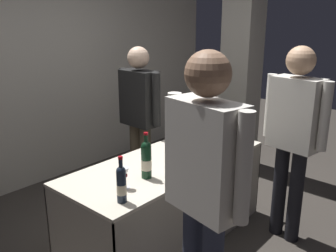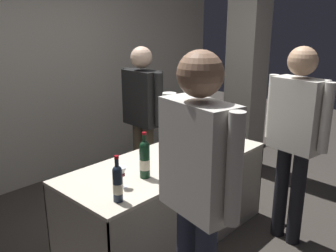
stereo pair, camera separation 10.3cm
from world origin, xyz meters
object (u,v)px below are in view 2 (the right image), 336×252
Objects in this scene: concrete_pillar at (248,45)px; featured_wine_bottle at (145,159)px; vendor_presenter at (142,109)px; taster_foreground_right at (296,130)px; display_bottle_0 at (203,125)px; wine_glass_near_vendor at (122,173)px; tasting_table at (168,184)px.

featured_wine_bottle is (-2.31, -0.56, -0.69)m from concrete_pillar.
taster_foreground_right is (0.27, -1.56, 0.04)m from vendor_presenter.
taster_foreground_right reaches higher than display_bottle_0.
wine_glass_near_vendor is 0.09× the size of vendor_presenter.
taster_foreground_right is (1.31, -0.66, 0.16)m from wine_glass_near_vendor.
concrete_pillar is at bearing 12.63° from wine_glass_near_vendor.
display_bottle_0 is 2.26× the size of wine_glass_near_vendor.
display_bottle_0 is 0.69m from vendor_presenter.
display_bottle_0 is 0.21× the size of vendor_presenter.
featured_wine_bottle is 1.21m from vendor_presenter.
display_bottle_0 is 0.91m from taster_foreground_right.
display_bottle_0 is at bearing 19.16° from vendor_presenter.
tasting_table is at bearing -169.29° from display_bottle_0.
taster_foreground_right is (0.08, -0.89, 0.12)m from display_bottle_0.
concrete_pillar reaches higher than featured_wine_bottle.
featured_wine_bottle is at bearing 67.07° from taster_foreground_right.
featured_wine_bottle reaches higher than display_bottle_0.
tasting_table is 12.24× the size of wine_glass_near_vendor.
vendor_presenter reaches higher than wine_glass_near_vendor.
tasting_table is 5.41× the size of display_bottle_0.
tasting_table is 1.01m from vendor_presenter.
wine_glass_near_vendor is at bearing -177.98° from featured_wine_bottle.
display_bottle_0 is (0.63, 0.12, 0.37)m from tasting_table.
vendor_presenter is (0.44, 0.78, 0.45)m from tasting_table.
concrete_pillar is 1.83m from taster_foreground_right.
vendor_presenter is at bearing 18.39° from taster_foreground_right.
taster_foreground_right reaches higher than wine_glass_near_vendor.
vendor_presenter is at bearing 167.54° from concrete_pillar.
vendor_presenter is (-0.19, 0.66, 0.08)m from display_bottle_0.
display_bottle_0 is (-1.31, -0.33, -0.69)m from concrete_pillar.
wine_glass_near_vendor is (-0.60, -0.12, 0.33)m from tasting_table.
display_bottle_0 reaches higher than tasting_table.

